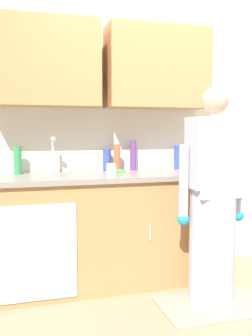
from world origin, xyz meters
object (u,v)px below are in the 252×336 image
object	(u,v)px
bottle_water_short	(18,160)
person_at_sink	(213,212)
bottle_water_tall	(178,157)
bottle_dish_liquid	(107,160)
bottle_soap	(117,158)
cup_by_sink	(111,170)
sink	(60,177)
sponge	(118,171)
bottle_cleaner_spray	(133,155)

from	to	relation	value
bottle_water_short	person_at_sink	bearing A→B (deg)	-28.20
bottle_water_tall	bottle_water_short	xyz separation A→B (m)	(-1.45, -0.04, 0.00)
bottle_dish_liquid	bottle_water_tall	distance (m)	0.68
bottle_soap	cup_by_sink	size ratio (longest dim) A/B	2.33
sink	sponge	distance (m)	0.50
bottle_dish_liquid	sponge	bearing A→B (deg)	-76.88
bottle_dish_liquid	bottle_water_tall	xyz separation A→B (m)	(0.68, -0.02, 0.02)
bottle_water_short	cup_by_sink	world-z (taller)	bottle_water_short
bottle_water_tall	sponge	bearing A→B (deg)	-162.52
person_at_sink	sink	bearing A→B (deg)	151.32
sink	cup_by_sink	bearing A→B (deg)	-28.41
bottle_cleaner_spray	sponge	xyz separation A→B (m)	(-0.19, -0.20, -0.12)
bottle_water_tall	sponge	xyz separation A→B (m)	(-0.63, -0.20, -0.10)
cup_by_sink	bottle_cleaner_spray	bearing A→B (deg)	53.79
bottle_soap	sink	bearing A→B (deg)	-163.95
bottle_water_short	sink	bearing A→B (deg)	-26.59
sink	bottle_water_short	world-z (taller)	sink
bottle_soap	bottle_dish_liquid	bearing A→B (deg)	135.57
sink	bottle_cleaner_spray	xyz separation A→B (m)	(0.69, 0.21, 0.15)
bottle_water_short	bottle_soap	xyz separation A→B (m)	(0.85, -0.01, 0.00)
bottle_water_short	sponge	xyz separation A→B (m)	(0.82, -0.16, -0.10)
bottle_water_tall	sponge	world-z (taller)	bottle_water_tall
bottle_soap	cup_by_sink	bearing A→B (deg)	-111.18
bottle_water_tall	bottle_cleaner_spray	world-z (taller)	bottle_cleaner_spray
bottle_water_tall	bottle_water_short	world-z (taller)	bottle_water_short
bottle_water_tall	cup_by_sink	size ratio (longest dim) A/B	2.18
bottle_dish_liquid	sink	bearing A→B (deg)	-153.37
bottle_water_tall	bottle_cleaner_spray	distance (m)	0.44
sponge	sink	bearing A→B (deg)	-179.01
bottle_water_tall	person_at_sink	bearing A→B (deg)	-94.13
bottle_dish_liquid	bottle_soap	size ratio (longest dim) A/B	0.81
bottle_water_tall	cup_by_sink	distance (m)	0.85
person_at_sink	bottle_water_short	distance (m)	1.63
bottle_water_short	bottle_soap	distance (m)	0.85
cup_by_sink	sponge	world-z (taller)	cup_by_sink
bottle_dish_liquid	cup_by_sink	size ratio (longest dim) A/B	1.89
sponge	bottle_water_short	bearing A→B (deg)	169.30
bottle_water_tall	bottle_water_short	bearing A→B (deg)	-178.28
sink	person_at_sink	world-z (taller)	person_at_sink
bottle_cleaner_spray	cup_by_sink	size ratio (longest dim) A/B	2.63
person_at_sink	bottle_dish_liquid	size ratio (longest dim) A/B	8.33
bottle_cleaner_spray	sponge	distance (m)	0.30
bottle_water_tall	bottle_soap	xyz separation A→B (m)	(-0.61, -0.06, 0.01)
sink	bottle_cleaner_spray	distance (m)	0.73
cup_by_sink	bottle_soap	bearing A→B (deg)	68.82
person_at_sink	bottle_water_tall	bearing A→B (deg)	85.87
person_at_sink	sponge	distance (m)	0.87
person_at_sink	bottle_soap	bearing A→B (deg)	126.82
sink	bottle_water_short	size ratio (longest dim) A/B	2.17
sink	cup_by_sink	xyz separation A→B (m)	(0.38, -0.21, 0.07)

